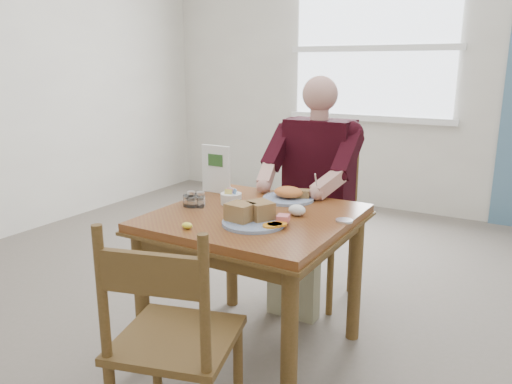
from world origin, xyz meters
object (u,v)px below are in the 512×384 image
Objects in this scene: table at (254,235)px; near_plate at (253,216)px; chair_far at (318,223)px; chair_near at (172,342)px; far_plate at (289,195)px; diner at (314,174)px.

table is 2.65× the size of near_plate.
chair_far reaches higher than near_plate.
table is 0.78m from chair_near.
chair_near is 1.10m from far_plate.
chair_far is 2.76× the size of far_plate.
diner is at bearing 90.00° from table.
chair_far is 0.34m from diner.
diner is 0.85m from near_plate.
table is 0.81m from chair_far.
chair_far is at bearing 90.00° from table.
table is 0.66× the size of diner.
far_plate is (0.04, 0.30, 0.14)m from table.
diner is (0.00, 0.71, 0.17)m from table.
near_plate is at bearing -84.82° from diner.
diner reaches higher than far_plate.
chair_far reaches higher than far_plate.
table is 0.33m from far_plate.
near_plate is 0.45m from far_plate.
far_plate is (0.04, -0.50, 0.30)m from chair_far.
table is at bearing -90.00° from chair_far.
diner is 0.41m from far_plate.
far_plate is at bearing 93.36° from chair_near.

